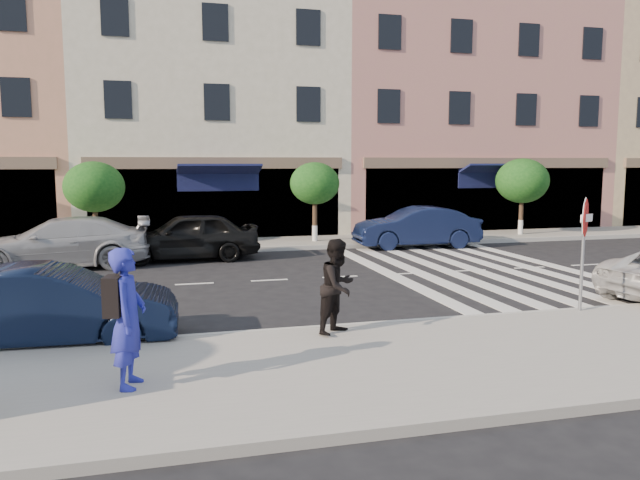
# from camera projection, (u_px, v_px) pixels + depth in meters

# --- Properties ---
(ground) EXTENTS (120.00, 120.00, 0.00)m
(ground) POSITION_uv_depth(u_px,v_px,m) (303.00, 315.00, 13.05)
(ground) COLOR black
(ground) RESTS_ON ground
(sidewalk_near) EXTENTS (60.00, 4.50, 0.15)m
(sidewalk_near) POSITION_uv_depth(u_px,v_px,m) (360.00, 369.00, 9.44)
(sidewalk_near) COLOR gray
(sidewalk_near) RESTS_ON ground
(sidewalk_far) EXTENTS (60.00, 3.00, 0.15)m
(sidewalk_far) POSITION_uv_depth(u_px,v_px,m) (237.00, 245.00, 23.60)
(sidewalk_far) COLOR gray
(sidewalk_far) RESTS_ON ground
(building_centre) EXTENTS (11.00, 9.00, 11.00)m
(building_centre) POSITION_uv_depth(u_px,v_px,m) (207.00, 111.00, 28.55)
(building_centre) COLOR beige
(building_centre) RESTS_ON ground
(building_east_mid) EXTENTS (13.00, 9.00, 13.00)m
(building_east_mid) POSITION_uv_depth(u_px,v_px,m) (447.00, 96.00, 31.46)
(building_east_mid) COLOR #B6716C
(building_east_mid) RESTS_ON ground
(street_tree_wb) EXTENTS (2.10, 2.10, 3.06)m
(street_tree_wb) POSITION_uv_depth(u_px,v_px,m) (94.00, 187.00, 21.86)
(street_tree_wb) COLOR #473323
(street_tree_wb) RESTS_ON sidewalk_far
(street_tree_c) EXTENTS (1.90, 1.90, 3.04)m
(street_tree_c) POSITION_uv_depth(u_px,v_px,m) (315.00, 184.00, 23.88)
(street_tree_c) COLOR #473323
(street_tree_c) RESTS_ON sidewalk_far
(street_tree_ea) EXTENTS (2.20, 2.20, 3.19)m
(street_tree_ea) POSITION_uv_depth(u_px,v_px,m) (522.00, 181.00, 26.15)
(street_tree_ea) COLOR #473323
(street_tree_ea) RESTS_ON sidewalk_far
(stop_sign) EXTENTS (0.76, 0.36, 2.33)m
(stop_sign) POSITION_uv_depth(u_px,v_px,m) (585.00, 228.00, 12.60)
(stop_sign) COLOR gray
(stop_sign) RESTS_ON sidewalk_near
(photographer) EXTENTS (0.59, 0.77, 1.91)m
(photographer) POSITION_uv_depth(u_px,v_px,m) (128.00, 318.00, 8.38)
(photographer) COLOR #22269C
(photographer) RESTS_ON sidewalk_near
(walker) EXTENTS (1.04, 1.02, 1.69)m
(walker) POSITION_uv_depth(u_px,v_px,m) (338.00, 286.00, 11.05)
(walker) COLOR black
(walker) RESTS_ON sidewalk_near
(car_near_mid) EXTENTS (4.34, 1.68, 1.41)m
(car_near_mid) POSITION_uv_depth(u_px,v_px,m) (51.00, 306.00, 10.81)
(car_near_mid) COLOR black
(car_near_mid) RESTS_ON ground
(car_far_left) EXTENTS (5.32, 2.30, 1.53)m
(car_far_left) POSITION_uv_depth(u_px,v_px,m) (60.00, 243.00, 18.80)
(car_far_left) COLOR #9D9EA2
(car_far_left) RESTS_ON ground
(car_far_mid) EXTENTS (4.65, 1.96, 1.57)m
(car_far_mid) POSITION_uv_depth(u_px,v_px,m) (187.00, 236.00, 20.25)
(car_far_mid) COLOR black
(car_far_mid) RESTS_ON ground
(car_far_right) EXTENTS (4.73, 1.90, 1.53)m
(car_far_right) POSITION_uv_depth(u_px,v_px,m) (416.00, 227.00, 23.33)
(car_far_right) COLOR #0E1533
(car_far_right) RESTS_ON ground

